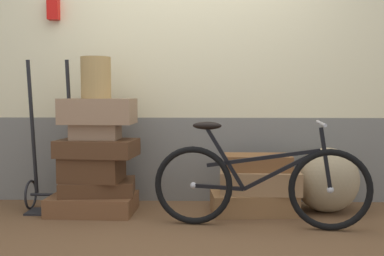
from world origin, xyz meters
The scene contains 15 objects.
ground centered at (0.00, 0.00, -0.03)m, with size 10.12×5.20×0.06m, color brown.
station_building centered at (0.01, 0.85, 1.45)m, with size 8.12×0.74×2.89m.
suitcase_0 centered at (-0.82, 0.31, 0.08)m, with size 0.70×0.47×0.15m, color brown.
suitcase_1 centered at (-0.78, 0.35, 0.21)m, with size 0.60×0.42×0.12m, color #4C2D19.
suitcase_2 centered at (-0.82, 0.31, 0.37)m, with size 0.49×0.33×0.21m, color #4C2D19.
suitcase_3 centered at (-0.77, 0.31, 0.55)m, with size 0.64×0.39×0.14m, color #4C2D19.
suitcase_4 centered at (-0.79, 0.33, 0.69)m, with size 0.39×0.25×0.13m, color #937051.
suitcase_5 centered at (-0.76, 0.33, 0.86)m, with size 0.60×0.35×0.21m, color #937051.
suitcase_6 centered at (0.54, 0.34, 0.09)m, with size 0.70×0.38×0.18m, color olive.
suitcase_7 centered at (0.59, 0.32, 0.27)m, with size 0.66×0.34×0.19m, color #9E754C.
suitcase_8 centered at (0.57, 0.36, 0.43)m, with size 0.55×0.32×0.13m, color brown.
wicker_basket centered at (-0.78, 0.34, 1.13)m, with size 0.25×0.25×0.34m, color #A8844C.
luggage_trolley centered at (-1.19, 0.39, 0.32)m, with size 0.41×0.35×1.29m.
burlap_sack centered at (1.16, 0.40, 0.27)m, with size 0.54×0.46×0.55m, color #9E8966.
bicycle centered at (0.53, -0.07, 0.33)m, with size 1.61×0.46×0.80m.
Camera 1 is at (0.12, -3.37, 0.99)m, focal length 41.88 mm.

